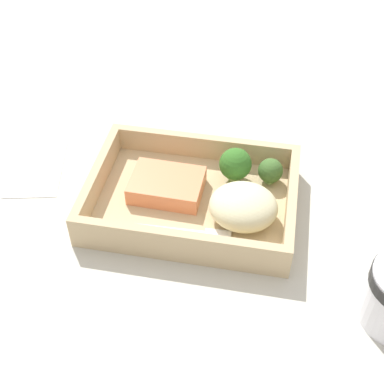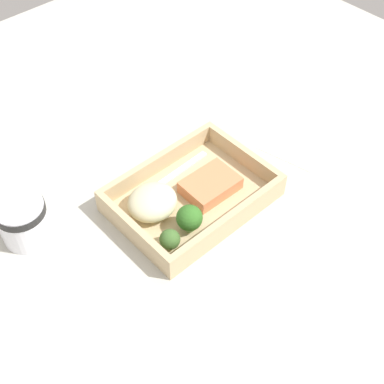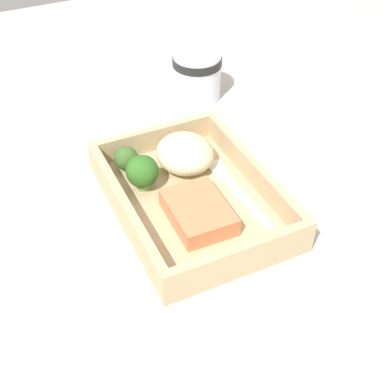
# 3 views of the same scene
# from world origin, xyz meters

# --- Properties ---
(ground_plane) EXTENTS (1.60, 1.60, 0.02)m
(ground_plane) POSITION_xyz_m (0.00, 0.00, -0.01)
(ground_plane) COLOR #B9B9AD
(takeout_tray) EXTENTS (0.28, 0.20, 0.01)m
(takeout_tray) POSITION_xyz_m (0.00, 0.00, 0.01)
(takeout_tray) COLOR tan
(takeout_tray) RESTS_ON ground_plane
(tray_rim) EXTENTS (0.28, 0.20, 0.04)m
(tray_rim) POSITION_xyz_m (0.00, 0.00, 0.03)
(tray_rim) COLOR tan
(tray_rim) RESTS_ON takeout_tray
(salmon_fillet) EXTENTS (0.10, 0.07, 0.03)m
(salmon_fillet) POSITION_xyz_m (-0.04, 0.01, 0.02)
(salmon_fillet) COLOR #E38053
(salmon_fillet) RESTS_ON takeout_tray
(mashed_potatoes) EXTENTS (0.09, 0.08, 0.05)m
(mashed_potatoes) POSITION_xyz_m (0.07, -0.02, 0.04)
(mashed_potatoes) COLOR beige
(mashed_potatoes) RESTS_ON takeout_tray
(broccoli_floret_1) EXTENTS (0.04, 0.04, 0.04)m
(broccoli_floret_1) POSITION_xyz_m (0.10, 0.06, 0.03)
(broccoli_floret_1) COLOR #81AD65
(broccoli_floret_1) RESTS_ON takeout_tray
(broccoli_floret_2) EXTENTS (0.05, 0.05, 0.05)m
(broccoli_floret_2) POSITION_xyz_m (0.05, 0.05, 0.04)
(broccoli_floret_2) COLOR #759855
(broccoli_floret_2) RESTS_ON takeout_tray
(fork) EXTENTS (0.16, 0.02, 0.00)m
(fork) POSITION_xyz_m (-0.01, -0.06, 0.01)
(fork) COLOR white
(fork) RESTS_ON takeout_tray
(paper_cup) EXTENTS (0.09, 0.09, 0.08)m
(paper_cup) POSITION_xyz_m (0.26, -0.13, 0.05)
(paper_cup) COLOR white
(paper_cup) RESTS_ON ground_plane
(receipt_slip) EXTENTS (0.10, 0.14, 0.00)m
(receipt_slip) POSITION_xyz_m (-0.24, 0.03, 0.00)
(receipt_slip) COLOR white
(receipt_slip) RESTS_ON ground_plane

